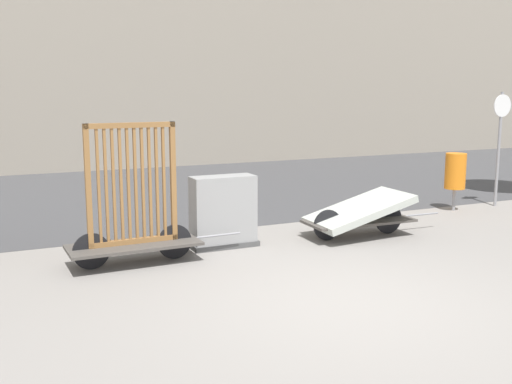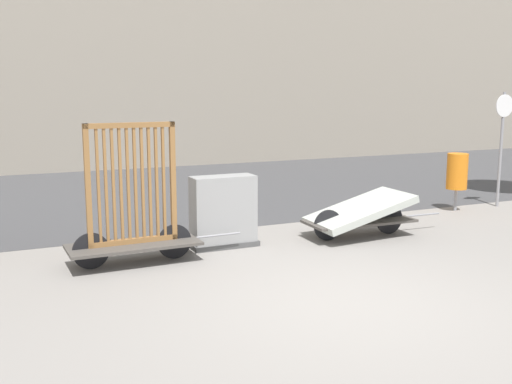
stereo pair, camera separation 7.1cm
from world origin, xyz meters
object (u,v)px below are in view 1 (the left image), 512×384
(utility_cabinet, at_px, (223,214))
(trash_bin, at_px, (455,171))
(bike_cart_with_mattress, at_px, (359,213))
(bike_cart_with_bedframe, at_px, (134,218))
(sign_post, at_px, (500,136))

(utility_cabinet, xyz_separation_m, trash_bin, (5.18, 0.67, 0.28))
(bike_cart_with_mattress, bearing_deg, bike_cart_with_bedframe, -178.33)
(bike_cart_with_bedframe, relative_size, bike_cart_with_mattress, 1.00)
(bike_cart_with_bedframe, height_order, trash_bin, bike_cart_with_bedframe)
(trash_bin, bearing_deg, sign_post, -0.33)
(bike_cart_with_bedframe, relative_size, trash_bin, 2.19)
(bike_cart_with_mattress, bearing_deg, trash_bin, 20.79)
(utility_cabinet, xyz_separation_m, sign_post, (6.29, 0.66, 0.95))
(bike_cart_with_bedframe, bearing_deg, trash_bin, 7.40)
(bike_cart_with_mattress, distance_m, sign_post, 4.31)
(bike_cart_with_bedframe, height_order, utility_cabinet, bike_cart_with_bedframe)
(utility_cabinet, distance_m, sign_post, 6.39)
(bike_cart_with_mattress, height_order, sign_post, sign_post)
(bike_cart_with_bedframe, distance_m, bike_cart_with_mattress, 3.69)
(bike_cart_with_bedframe, xyz_separation_m, trash_bin, (6.62, 1.02, 0.14))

